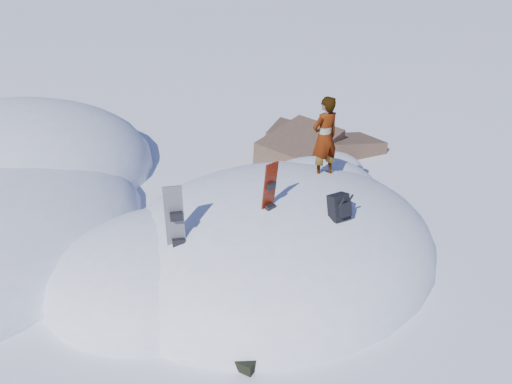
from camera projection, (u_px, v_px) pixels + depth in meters
ground at (275, 253)px, 10.21m from camera, size 120.00×120.00×0.00m
snow_mound at (261, 250)px, 10.29m from camera, size 8.00×6.00×3.00m
rock_outcrop at (311, 162)px, 14.33m from camera, size 4.68×4.41×1.68m
snowboard_red at (269, 199)px, 8.83m from camera, size 0.29×0.24×1.46m
snowboard_dark at (176, 232)px, 8.36m from camera, size 0.33×0.28×1.69m
backpack at (340, 207)px, 8.75m from camera, size 0.37×0.43×0.55m
gear_pile at (250, 349)px, 7.65m from camera, size 0.90×0.71×0.23m
person at (325, 137)px, 10.09m from camera, size 0.65×0.45×1.71m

